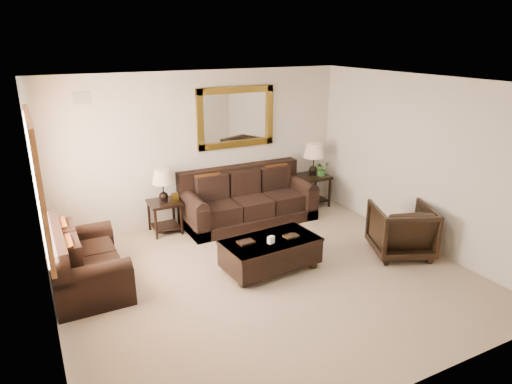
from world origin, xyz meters
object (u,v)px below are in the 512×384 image
end_table_left (163,192)px  coffee_table (270,251)px  sofa (247,202)px  loveseat (83,265)px  end_table_right (313,165)px  armchair (402,228)px

end_table_left → coffee_table: (0.97, -2.00, -0.45)m
sofa → loveseat: 3.21m
end_table_right → armchair: bearing=-90.5°
end_table_right → armchair: 2.50m
end_table_left → coffee_table: end_table_left is taller
end_table_left → sofa: bearing=-6.4°
loveseat → end_table_left: 2.02m
sofa → end_table_left: (-1.50, 0.17, 0.39)m
sofa → end_table_left: end_table_left is taller
sofa → coffee_table: bearing=-106.1°
sofa → loveseat: sofa is taller
end_table_left → end_table_right: end_table_right is taller
sofa → armchair: 2.78m
end_table_right → coffee_table: end_table_right is taller
sofa → loveseat: size_ratio=1.52×
end_table_right → coffee_table: bearing=-136.2°
sofa → end_table_right: bearing=5.2°
loveseat → end_table_right: size_ratio=1.24×
armchair → coffee_table: bearing=9.6°
sofa → armchair: sofa is taller
coffee_table → armchair: bearing=-17.7°
loveseat → armchair: armchair is taller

